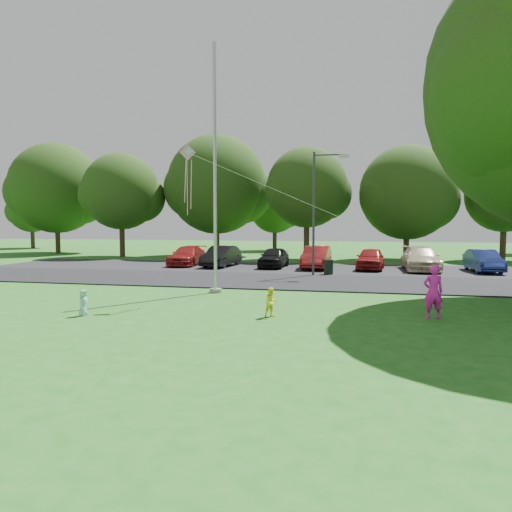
% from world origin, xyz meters
% --- Properties ---
extents(ground, '(120.00, 120.00, 0.00)m').
position_xyz_m(ground, '(0.00, 0.00, 0.00)').
color(ground, '#1D5E18').
rests_on(ground, ground).
extents(park_road, '(60.00, 6.00, 0.06)m').
position_xyz_m(park_road, '(0.00, 9.00, 0.03)').
color(park_road, black).
rests_on(park_road, ground).
extents(parking_strip, '(42.00, 7.00, 0.06)m').
position_xyz_m(parking_strip, '(0.00, 15.50, 0.03)').
color(parking_strip, black).
rests_on(parking_strip, ground).
extents(flagpole, '(0.50, 0.50, 10.00)m').
position_xyz_m(flagpole, '(-3.50, 5.00, 4.17)').
color(flagpole, '#B7BABF').
rests_on(flagpole, ground).
extents(street_lamp, '(1.86, 0.30, 6.59)m').
position_xyz_m(street_lamp, '(0.18, 11.64, 3.96)').
color(street_lamp, '#3F3F44').
rests_on(street_lamp, ground).
extents(trash_can, '(0.53, 0.53, 0.84)m').
position_xyz_m(trash_can, '(0.70, 12.23, 0.42)').
color(trash_can, black).
rests_on(trash_can, ground).
extents(tree_row, '(64.35, 11.94, 10.88)m').
position_xyz_m(tree_row, '(1.59, 24.23, 5.71)').
color(tree_row, '#332316').
rests_on(tree_row, ground).
extents(horizon_trees, '(77.46, 7.20, 7.02)m').
position_xyz_m(horizon_trees, '(4.06, 33.88, 4.30)').
color(horizon_trees, '#332316').
rests_on(horizon_trees, ground).
extents(parked_cars, '(19.77, 4.90, 1.38)m').
position_xyz_m(parked_cars, '(0.12, 15.44, 0.72)').
color(parked_cars, maroon).
rests_on(parked_cars, ground).
extents(woman, '(0.64, 0.48, 1.61)m').
position_xyz_m(woman, '(4.34, 1.42, 0.81)').
color(woman, '#F620B1').
rests_on(woman, ground).
extents(child_yellow, '(0.56, 0.55, 0.91)m').
position_xyz_m(child_yellow, '(-0.40, 0.62, 0.45)').
color(child_yellow, '#FFFB28').
rests_on(child_yellow, ground).
extents(child_blue, '(0.28, 0.41, 0.81)m').
position_xyz_m(child_blue, '(-6.08, -0.39, 0.40)').
color(child_blue, '#88C2D1').
rests_on(child_blue, ground).
extents(kite, '(8.35, 1.37, 3.77)m').
position_xyz_m(kite, '(-3.44, 2.50, 4.77)').
color(kite, pink).
rests_on(kite, ground).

